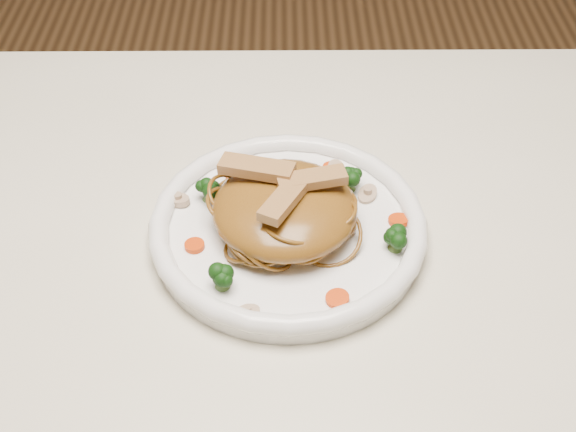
{
  "coord_description": "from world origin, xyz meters",
  "views": [
    {
      "loc": [
        0.03,
        -0.48,
        1.29
      ],
      "look_at": [
        0.03,
        0.05,
        0.78
      ],
      "focal_mm": 47.62,
      "sensor_mm": 36.0,
      "label": 1
    }
  ],
  "objects": [
    {
      "name": "table",
      "position": [
        0.0,
        0.0,
        0.65
      ],
      "size": [
        1.2,
        0.8,
        0.75
      ],
      "color": "beige",
      "rests_on": "ground"
    },
    {
      "name": "plate",
      "position": [
        0.03,
        0.05,
        0.76
      ],
      "size": [
        0.33,
        0.33,
        0.02
      ],
      "primitive_type": "cylinder",
      "rotation": [
        0.0,
        0.0,
        0.28
      ],
      "color": "white",
      "rests_on": "table"
    },
    {
      "name": "noodle_mound",
      "position": [
        0.03,
        0.05,
        0.79
      ],
      "size": [
        0.17,
        0.17,
        0.05
      ],
      "primitive_type": "ellipsoid",
      "rotation": [
        0.0,
        0.0,
        -0.2
      ],
      "color": "brown",
      "rests_on": "plate"
    },
    {
      "name": "chicken_a",
      "position": [
        0.06,
        0.06,
        0.82
      ],
      "size": [
        0.07,
        0.03,
        0.01
      ],
      "primitive_type": "cube",
      "rotation": [
        0.0,
        0.0,
        0.2
      ],
      "color": "tan",
      "rests_on": "noodle_mound"
    },
    {
      "name": "chicken_b",
      "position": [
        0.0,
        0.07,
        0.82
      ],
      "size": [
        0.08,
        0.04,
        0.01
      ],
      "primitive_type": "cube",
      "rotation": [
        0.0,
        0.0,
        2.85
      ],
      "color": "tan",
      "rests_on": "noodle_mound"
    },
    {
      "name": "chicken_c",
      "position": [
        0.03,
        0.03,
        0.82
      ],
      "size": [
        0.05,
        0.07,
        0.01
      ],
      "primitive_type": "cube",
      "rotation": [
        0.0,
        0.0,
        4.22
      ],
      "color": "tan",
      "rests_on": "noodle_mound"
    },
    {
      "name": "broccoli_0",
      "position": [
        0.1,
        0.11,
        0.78
      ],
      "size": [
        0.03,
        0.03,
        0.03
      ],
      "primitive_type": null,
      "rotation": [
        0.0,
        0.0,
        -0.37
      ],
      "color": "#10340A",
      "rests_on": "plate"
    },
    {
      "name": "broccoli_1",
      "position": [
        -0.05,
        0.09,
        0.78
      ],
      "size": [
        0.03,
        0.03,
        0.03
      ],
      "primitive_type": null,
      "rotation": [
        0.0,
        0.0,
        0.08
      ],
      "color": "#10340A",
      "rests_on": "plate"
    },
    {
      "name": "broccoli_2",
      "position": [
        -0.03,
        -0.03,
        0.78
      ],
      "size": [
        0.03,
        0.03,
        0.03
      ],
      "primitive_type": null,
      "rotation": [
        0.0,
        0.0,
        -0.18
      ],
      "color": "#10340A",
      "rests_on": "plate"
    },
    {
      "name": "broccoli_3",
      "position": [
        0.13,
        0.02,
        0.78
      ],
      "size": [
        0.03,
        0.03,
        0.03
      ],
      "primitive_type": null,
      "rotation": [
        0.0,
        0.0,
        -0.29
      ],
      "color": "#10340A",
      "rests_on": "plate"
    },
    {
      "name": "carrot_0",
      "position": [
        0.08,
        0.13,
        0.77
      ],
      "size": [
        0.03,
        0.03,
        0.0
      ],
      "primitive_type": "cylinder",
      "rotation": [
        0.0,
        0.0,
        0.33
      ],
      "color": "#E74008",
      "rests_on": "plate"
    },
    {
      "name": "carrot_1",
      "position": [
        -0.06,
        0.02,
        0.77
      ],
      "size": [
        0.02,
        0.02,
        0.0
      ],
      "primitive_type": "cylinder",
      "rotation": [
        0.0,
        0.0,
        -0.37
      ],
      "color": "#E74008",
      "rests_on": "plate"
    },
    {
      "name": "carrot_2",
      "position": [
        0.14,
        0.06,
        0.77
      ],
      "size": [
        0.03,
        0.03,
        0.0
      ],
      "primitive_type": "cylinder",
      "rotation": [
        0.0,
        0.0,
        -0.43
      ],
      "color": "#E74008",
      "rests_on": "plate"
    },
    {
      "name": "carrot_3",
      "position": [
        -0.02,
        0.12,
        0.77
      ],
      "size": [
        0.03,
        0.03,
        0.0
      ],
      "primitive_type": "cylinder",
      "rotation": [
        0.0,
        0.0,
        -0.37
      ],
      "color": "#E74008",
      "rests_on": "plate"
    },
    {
      "name": "carrot_4",
      "position": [
        0.08,
        -0.04,
        0.77
      ],
      "size": [
        0.02,
        0.02,
        0.0
      ],
      "primitive_type": "cylinder",
      "rotation": [
        0.0,
        0.0,
        0.13
      ],
      "color": "#E74008",
      "rests_on": "plate"
    },
    {
      "name": "mushroom_0",
      "position": [
        -0.0,
        -0.06,
        0.77
      ],
      "size": [
        0.03,
        0.03,
        0.01
      ],
      "primitive_type": "cylinder",
      "rotation": [
        0.0,
        0.0,
        0.34
      ],
      "color": "beige",
      "rests_on": "plate"
    },
    {
      "name": "mushroom_1",
      "position": [
        0.11,
        0.09,
        0.77
      ],
      "size": [
        0.03,
        0.03,
        0.01
      ],
      "primitive_type": "cylinder",
      "rotation": [
        0.0,
        0.0,
        1.07
      ],
      "color": "beige",
      "rests_on": "plate"
    },
    {
      "name": "mushroom_2",
      "position": [
        -0.08,
        0.09,
        0.77
      ],
      "size": [
        0.04,
        0.04,
        0.01
      ],
      "primitive_type": "cylinder",
      "rotation": [
        0.0,
        0.0,
        -0.5
      ],
      "color": "beige",
      "rests_on": "plate"
    },
    {
      "name": "mushroom_3",
      "position": [
        0.08,
        0.13,
        0.77
      ],
      "size": [
        0.03,
        0.03,
        0.01
      ],
      "primitive_type": "cylinder",
      "rotation": [
        0.0,
        0.0,
        1.72
      ],
      "color": "beige",
      "rests_on": "plate"
    }
  ]
}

